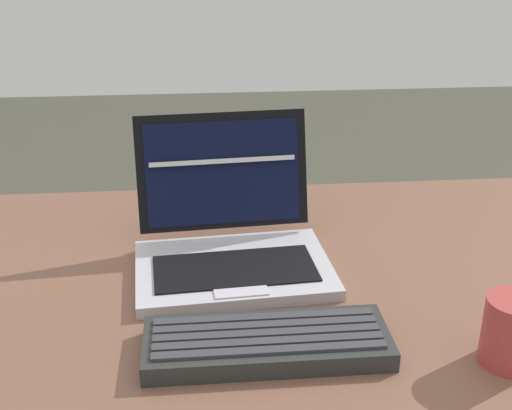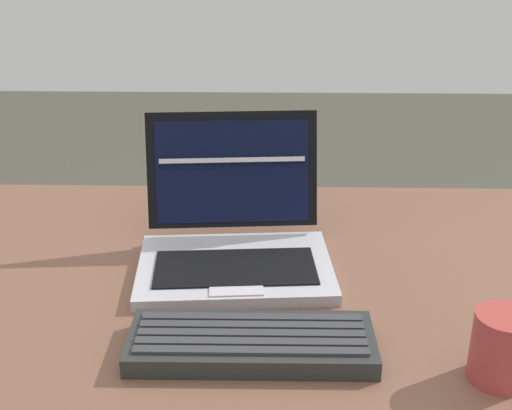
# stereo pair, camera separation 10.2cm
# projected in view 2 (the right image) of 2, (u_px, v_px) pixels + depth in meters

# --- Properties ---
(desk) EXTENTS (1.67, 0.76, 0.72)m
(desk) POSITION_uv_depth(u_px,v_px,m) (222.00, 320.00, 1.13)
(desk) COLOR brown
(desk) RESTS_ON ground
(laptop_front) EXTENTS (0.33, 0.29, 0.23)m
(laptop_front) POSITION_uv_depth(u_px,v_px,m) (234.00, 238.00, 1.11)
(laptop_front) COLOR silver
(laptop_front) RESTS_ON desk
(external_keyboard) EXTENTS (0.33, 0.12, 0.03)m
(external_keyboard) POSITION_uv_depth(u_px,v_px,m) (251.00, 343.00, 0.90)
(external_keyboard) COLOR #2A2D2B
(external_keyboard) RESTS_ON desk
(coffee_mug) EXTENTS (0.11, 0.07, 0.09)m
(coffee_mug) POSITION_uv_depth(u_px,v_px,m) (503.00, 347.00, 0.83)
(coffee_mug) COLOR #B43E3A
(coffee_mug) RESTS_ON desk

